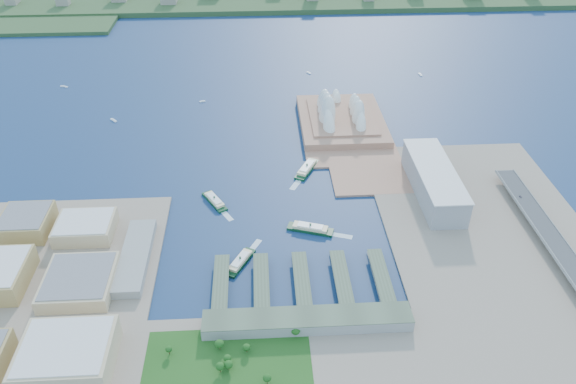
{
  "coord_description": "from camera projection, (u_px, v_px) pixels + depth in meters",
  "views": [
    {
      "loc": [
        -25.24,
        -505.07,
        413.2
      ],
      "look_at": [
        8.28,
        70.39,
        18.0
      ],
      "focal_mm": 35.0,
      "sensor_mm": 36.0,
      "label": 1
    }
  ],
  "objects": [
    {
      "name": "opera_house",
      "position": [
        342.0,
        106.0,
        868.21
      ],
      "size": [
        134.0,
        180.0,
        58.0
      ],
      "primitive_type": null,
      "color": "white",
      "rests_on": "peninsula"
    },
    {
      "name": "ferry_b",
      "position": [
        307.0,
        167.0,
        771.34
      ],
      "size": [
        38.71,
        56.83,
        10.69
      ],
      "primitive_type": null,
      "rotation": [
        0.0,
        0.0,
        -0.48
      ],
      "color": "#0D351A",
      "rests_on": "ground"
    },
    {
      "name": "boat_c",
      "position": [
        420.0,
        74.0,
        1049.96
      ],
      "size": [
        5.25,
        13.11,
        2.87
      ],
      "primitive_type": null,
      "rotation": [
        0.0,
        0.0,
        3.26
      ],
      "color": "white",
      "rests_on": "ground"
    },
    {
      "name": "ferry_c",
      "position": [
        240.0,
        260.0,
        613.48
      ],
      "size": [
        34.53,
        49.18,
        9.3
      ],
      "primitive_type": null,
      "rotation": [
        0.0,
        0.0,
        2.64
      ],
      "color": "#0D351A",
      "rests_on": "ground"
    },
    {
      "name": "boat_b",
      "position": [
        202.0,
        101.0,
        954.05
      ],
      "size": [
        9.89,
        5.97,
        2.52
      ],
      "primitive_type": null,
      "rotation": [
        0.0,
        0.0,
        1.88
      ],
      "color": "white",
      "rests_on": "ground"
    },
    {
      "name": "toaster_building",
      "position": [
        434.0,
        181.0,
        714.36
      ],
      "size": [
        45.0,
        155.0,
        35.0
      ],
      "primitive_type": "cube",
      "color": "gray",
      "rests_on": "east_land"
    },
    {
      "name": "east_land",
      "position": [
        503.0,
        259.0,
        620.22
      ],
      "size": [
        240.0,
        500.0,
        3.0
      ],
      "primitive_type": "cube",
      "color": "gray",
      "rests_on": "ground"
    },
    {
      "name": "boat_e",
      "position": [
        309.0,
        73.0,
        1056.93
      ],
      "size": [
        8.54,
        10.79,
        2.61
      ],
      "primitive_type": null,
      "rotation": [
        0.0,
        0.0,
        0.56
      ],
      "color": "white",
      "rests_on": "ground"
    },
    {
      "name": "west_land",
      "position": [
        37.0,
        315.0,
        551.43
      ],
      "size": [
        220.0,
        390.0,
        3.0
      ],
      "primitive_type": "cube",
      "color": "gray",
      "rests_on": "ground"
    },
    {
      "name": "car_c",
      "position": [
        520.0,
        196.0,
        695.56
      ],
      "size": [
        1.78,
        4.37,
        1.27
      ],
      "primitive_type": "imported",
      "rotation": [
        0.0,
        0.0,
        3.14
      ],
      "color": "slate",
      "rests_on": "expressway"
    },
    {
      "name": "boat_a",
      "position": [
        114.0,
        120.0,
        896.34
      ],
      "size": [
        12.32,
        13.41,
        2.81
      ],
      "primitive_type": null,
      "rotation": [
        0.0,
        0.0,
        0.71
      ],
      "color": "white",
      "rests_on": "ground"
    },
    {
      "name": "ferry_wharves",
      "position": [
        302.0,
        281.0,
        587.01
      ],
      "size": [
        184.0,
        90.0,
        9.3
      ],
      "primitive_type": null,
      "color": "#44533E",
      "rests_on": "ground"
    },
    {
      "name": "peninsula",
      "position": [
        345.0,
        130.0,
        869.11
      ],
      "size": [
        135.0,
        220.0,
        3.0
      ],
      "primitive_type": "cube",
      "color": "#A27058",
      "rests_on": "ground"
    },
    {
      "name": "boat_d",
      "position": [
        64.0,
        86.0,
        1005.17
      ],
      "size": [
        14.12,
        7.75,
        2.35
      ],
      "primitive_type": null,
      "rotation": [
        0.0,
        0.0,
        1.21
      ],
      "color": "white",
      "rests_on": "ground"
    },
    {
      "name": "west_buildings",
      "position": [
        43.0,
        279.0,
        571.77
      ],
      "size": [
        200.0,
        280.0,
        27.0
      ],
      "primitive_type": null,
      "color": "#A18750",
      "rests_on": "west_land"
    },
    {
      "name": "expressway",
      "position": [
        562.0,
        258.0,
        610.66
      ],
      "size": [
        26.0,
        340.0,
        11.85
      ],
      "primitive_type": null,
      "color": "gray",
      "rests_on": "east_land"
    },
    {
      "name": "ferry_d",
      "position": [
        310.0,
        227.0,
        661.27
      ],
      "size": [
        56.11,
        30.46,
        10.31
      ],
      "primitive_type": null,
      "rotation": [
        0.0,
        0.0,
        1.25
      ],
      "color": "#0D351A",
      "rests_on": "ground"
    },
    {
      "name": "park",
      "position": [
        227.0,
        371.0,
        485.19
      ],
      "size": [
        150.0,
        110.0,
        16.0
      ],
      "primitive_type": null,
      "color": "#194714",
      "rests_on": "south_land"
    },
    {
      "name": "ferry_a",
      "position": [
        214.0,
        199.0,
        708.75
      ],
      "size": [
        35.06,
        48.7,
        9.26
      ],
      "primitive_type": null,
      "rotation": [
        0.0,
        0.0,
        0.52
      ],
      "color": "#0D351A",
      "rests_on": "ground"
    },
    {
      "name": "ground",
      "position": [
        284.0,
        239.0,
        650.73
      ],
      "size": [
        3000.0,
        3000.0,
        0.0
      ],
      "primitive_type": "plane",
      "color": "#0D1F3F",
      "rests_on": "ground"
    },
    {
      "name": "terminal_building",
      "position": [
        308.0,
        321.0,
        535.2
      ],
      "size": [
        200.0,
        28.0,
        12.0
      ],
      "primitive_type": "cube",
      "color": "gray",
      "rests_on": "south_land"
    }
  ]
}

